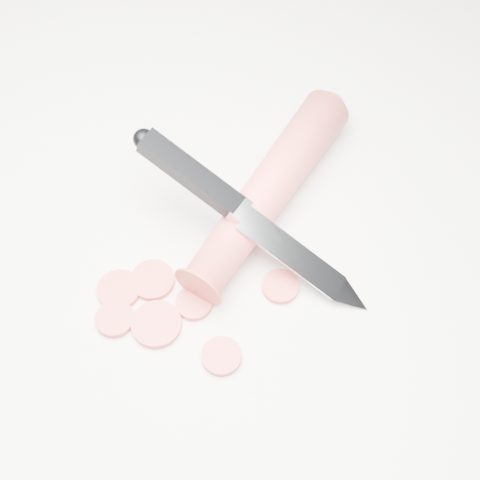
{
  "coord_description": "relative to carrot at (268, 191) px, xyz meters",
  "views": [
    {
      "loc": [
        0.08,
        -0.26,
        0.51
      ],
      "look_at": [
        0.05,
        0.02,
        0.02
      ],
      "focal_mm": 50.0,
      "sensor_mm": 36.0,
      "label": 1
    }
  ],
  "objects": [
    {
      "name": "carrot_slice_1",
      "position": [
        -0.12,
        -0.1,
        -0.02
      ],
      "size": [
        0.04,
        0.04,
        0.01
      ],
      "primitive_type": "cylinder",
      "color": "#C74036",
      "rests_on": "ground"
    },
    {
      "name": "carrot_slice_5",
      "position": [
        -0.08,
        -0.13,
        -0.02
      ],
      "size": [
        0.04,
        0.04,
        0.01
      ],
      "primitive_type": "cylinder",
      "color": "#C74036",
      "rests_on": "ground"
    },
    {
      "name": "carrot_slice_3",
      "position": [
        -0.05,
        -0.11,
        -0.02
      ],
      "size": [
        0.03,
        0.03,
        0.01
      ],
      "primitive_type": "cylinder",
      "color": "#C74036",
      "rests_on": "ground"
    },
    {
      "name": "carrot_slice_6",
      "position": [
        -0.02,
        -0.15,
        -0.02
      ],
      "size": [
        0.03,
        0.03,
        0.01
      ],
      "primitive_type": "cylinder",
      "color": "#C74036",
      "rests_on": "ground"
    },
    {
      "name": "kitchen_knife",
      "position": [
        -0.01,
        -0.04,
        0.02
      ],
      "size": [
        0.22,
        0.12,
        0.09
      ],
      "primitive_type": null,
      "color": "silver",
      "rests_on": "ground"
    },
    {
      "name": "ground",
      "position": [
        -0.07,
        -0.07,
        -0.02
      ],
      "size": [
        2.4,
        2.4,
        0.0
      ],
      "primitive_type": "plane",
      "color": "silver",
      "rests_on": "ground"
    },
    {
      "name": "carrot_slice_0",
      "position": [
        -0.12,
        -0.13,
        -0.02
      ],
      "size": [
        0.03,
        0.03,
        0.01
      ],
      "primitive_type": "cylinder",
      "color": "#C74036",
      "rests_on": "ground"
    },
    {
      "name": "carrot",
      "position": [
        0.0,
        0.0,
        0.0
      ],
      "size": [
        0.13,
        0.22,
        0.04
      ],
      "primitive_type": "cylinder",
      "rotation": [
        1.57,
        0.0,
        -0.45
      ],
      "color": "#EA4F48",
      "rests_on": "ground"
    },
    {
      "name": "carrot_slice_2",
      "position": [
        -0.09,
        -0.09,
        -0.02
      ],
      "size": [
        0.04,
        0.04,
        0.01
      ],
      "primitive_type": "cylinder",
      "color": "#C74036",
      "rests_on": "ground"
    },
    {
      "name": "carrot_slice_4",
      "position": [
        0.02,
        -0.08,
        -0.02
      ],
      "size": [
        0.03,
        0.03,
        0.01
      ],
      "primitive_type": "cylinder",
      "color": "#C74036",
      "rests_on": "ground"
    }
  ]
}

